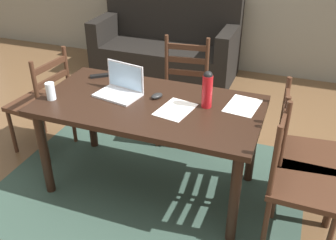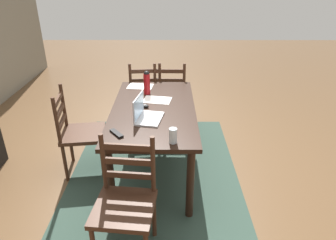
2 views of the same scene
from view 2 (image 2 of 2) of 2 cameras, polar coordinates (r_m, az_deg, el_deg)
ground_plane at (r=3.50m, az=-2.47°, el=-9.02°), size 14.00×14.00×0.00m
area_rug at (r=3.50m, az=-2.47°, el=-8.98°), size 2.36×1.80×0.01m
dining_table at (r=3.17m, az=-2.69°, el=0.66°), size 1.61×0.85×0.75m
chair_right_near at (r=4.25m, az=0.31°, el=4.71°), size 0.45×0.45×0.95m
chair_left_far at (r=2.38m, az=-7.96°, el=-15.06°), size 0.48×0.48×0.95m
chair_far_head at (r=3.39m, az=-16.19°, el=-2.30°), size 0.49×0.49×0.95m
chair_right_far at (r=4.26m, az=-4.20°, el=4.70°), size 0.48×0.48×0.95m
laptop at (r=2.88m, az=-4.34°, el=1.24°), size 0.36×0.28×0.23m
water_bottle at (r=3.46m, az=-3.97°, el=7.05°), size 0.07×0.07×0.27m
drinking_glass at (r=2.48m, az=0.93°, el=-2.93°), size 0.07×0.07×0.13m
computer_mouse at (r=3.15m, az=-4.42°, el=2.68°), size 0.10×0.12×0.03m
tv_remote at (r=2.66m, az=-9.56°, el=-2.47°), size 0.16×0.14×0.02m
paper_stack_left at (r=3.32m, az=-2.05°, el=3.75°), size 0.26×0.33×0.00m
paper_stack_right at (r=3.74m, az=-5.18°, el=6.25°), size 0.25×0.32×0.00m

